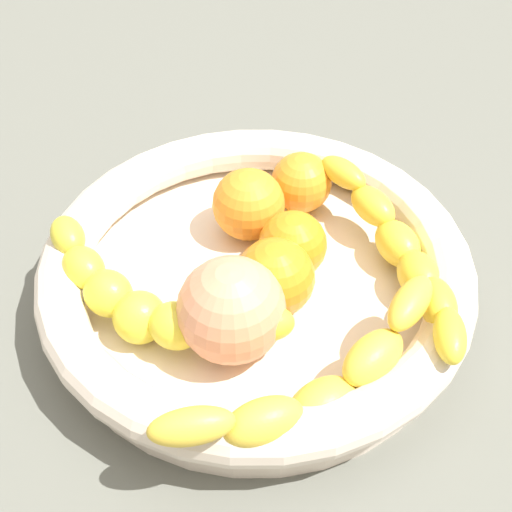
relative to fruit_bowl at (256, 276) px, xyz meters
The scene contains 10 objects.
kitchen_counter 4.46cm from the fruit_bowl, ahead, with size 120.00×120.00×3.00cm, color #5F6157.
fruit_bowl is the anchor object (origin of this frame).
banana_draped_left 8.99cm from the fruit_bowl, 67.13° to the right, with size 13.50×17.18×4.90cm.
banana_draped_right 11.08cm from the fruit_bowl, 85.72° to the left, with size 21.94×7.96×4.64cm.
banana_arching_top 12.46cm from the fruit_bowl, 12.69° to the left, with size 11.96×19.97×5.80cm.
orange_front 6.28cm from the fruit_bowl, behind, with size 5.82×5.82×5.82cm, color orange.
orange_mid_left 3.68cm from the fruit_bowl, 114.19° to the left, with size 5.22×5.22×5.22cm, color orange.
orange_mid_right 9.94cm from the fruit_bowl, 151.65° to the left, with size 5.07×5.07×5.07cm, color orange.
orange_rear 3.25cm from the fruit_bowl, 27.33° to the left, with size 5.82×5.82×5.82cm, color orange.
peach_blush 6.74cm from the fruit_bowl, 21.68° to the right, with size 7.47×7.47×7.47cm, color #E8936A.
Camera 1 is at (37.52, -3.79, 46.31)cm, focal length 51.13 mm.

